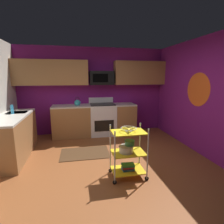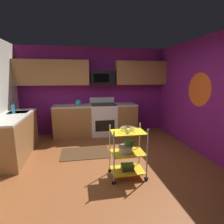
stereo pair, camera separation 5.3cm
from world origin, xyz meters
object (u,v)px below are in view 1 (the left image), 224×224
microwave (102,78)px  mixing_bowl_large (126,149)px  oven_range (103,119)px  kettle (77,103)px  fruit_bowl (129,129)px  mixing_bowl_small (130,142)px  rolling_cart (128,152)px  book_stack (128,167)px  dish_soap_bottle (12,109)px

microwave → mixing_bowl_large: microwave is taller
oven_range → kettle: 0.90m
mixing_bowl_large → kettle: kettle is taller
fruit_bowl → mixing_bowl_large: (-0.04, -0.00, -0.36)m
microwave → mixing_bowl_small: microwave is taller
rolling_cart → mixing_bowl_small: rolling_cart is taller
rolling_cart → mixing_bowl_large: 0.08m
mixing_bowl_large → mixing_bowl_small: (0.07, 0.04, 0.10)m
microwave → fruit_bowl: 2.66m
fruit_bowl → book_stack: 0.70m
oven_range → mixing_bowl_small: bearing=-87.1°
oven_range → book_stack: (0.09, -2.42, -0.30)m
oven_range → dish_soap_bottle: dish_soap_bottle is taller
mixing_bowl_large → mixing_bowl_small: bearing=26.3°
oven_range → mixing_bowl_large: (0.05, -2.42, 0.04)m
microwave → book_stack: microwave is taller
mixing_bowl_large → dish_soap_bottle: dish_soap_bottle is taller
mixing_bowl_small → dish_soap_bottle: dish_soap_bottle is taller
microwave → mixing_bowl_small: bearing=-87.2°
rolling_cart → fruit_bowl: (-0.00, 0.00, 0.42)m
mixing_bowl_small → rolling_cart: bearing=-133.1°
rolling_cart → book_stack: (0.00, 0.00, -0.27)m
rolling_cart → mixing_bowl_small: size_ratio=5.03×
oven_range → mixing_bowl_small: (0.12, -2.39, 0.14)m
dish_soap_bottle → mixing_bowl_large: bearing=-34.1°
microwave → rolling_cart: microwave is taller
oven_range → mixing_bowl_large: bearing=-88.9°
rolling_cart → kettle: size_ratio=3.47×
fruit_bowl → kettle: (-0.82, 2.42, 0.12)m
rolling_cart → dish_soap_bottle: size_ratio=4.57×
mixing_bowl_large → microwave: bearing=91.1°
fruit_bowl → mixing_bowl_small: (0.03, 0.04, -0.26)m
fruit_bowl → mixing_bowl_large: bearing=-180.0°
oven_range → dish_soap_bottle: (-2.18, -0.92, 0.54)m
microwave → mixing_bowl_small: 2.72m
rolling_cart → kettle: bearing=108.6°
mixing_bowl_small → dish_soap_bottle: 2.75m
rolling_cart → kettle: 2.61m
mixing_bowl_large → dish_soap_bottle: size_ratio=1.26×
microwave → kettle: (-0.73, -0.11, -0.70)m
kettle → dish_soap_bottle: size_ratio=1.32×
oven_range → kettle: bearing=-179.7°
oven_range → book_stack: size_ratio=4.77×
mixing_bowl_small → book_stack: mixing_bowl_small is taller
mixing_bowl_small → dish_soap_bottle: size_ratio=0.91×
microwave → book_stack: (0.09, -2.53, -1.52)m
mixing_bowl_large → book_stack: bearing=0.0°
book_stack → kettle: (-0.82, 2.42, 0.82)m
mixing_bowl_small → book_stack: 0.44m
fruit_bowl → mixing_bowl_large: size_ratio=1.08×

